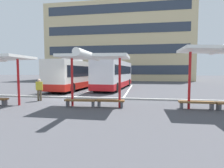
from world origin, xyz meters
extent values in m
plane|color=#47474C|center=(0.00, 0.00, 0.00)|extent=(160.00, 160.00, 0.00)
cube|color=#D1BC8C|center=(0.00, 30.94, 8.70)|extent=(33.14, 11.59, 17.39)
cube|color=#2D3847|center=(0.00, 25.11, 2.39)|extent=(30.49, 0.08, 1.91)
cube|color=#2D3847|center=(0.00, 25.11, 6.74)|extent=(30.49, 0.08, 1.91)
cube|color=#2D3847|center=(0.00, 25.11, 11.09)|extent=(30.49, 0.08, 1.91)
cube|color=#2D3847|center=(0.00, 25.11, 15.44)|extent=(30.49, 0.08, 1.91)
cube|color=#D1BC8C|center=(8.28, 30.94, 18.79)|extent=(3.20, 3.20, 2.80)
cube|color=silver|center=(-2.06, 7.48, 1.75)|extent=(3.22, 11.72, 2.96)
cube|color=red|center=(-2.06, 7.48, 0.60)|extent=(3.27, 11.77, 0.66)
cube|color=black|center=(-2.06, 7.48, 2.12)|extent=(3.20, 10.80, 1.12)
cube|color=black|center=(-1.71, 13.23, 2.11)|extent=(2.23, 0.21, 1.78)
cube|color=silver|center=(-2.14, 6.03, 3.41)|extent=(1.65, 2.29, 0.36)
cylinder|color=black|center=(-2.97, 11.74, 0.50)|extent=(0.36, 1.02, 1.00)
cylinder|color=black|center=(-0.64, 11.60, 0.50)|extent=(0.36, 1.02, 1.00)
cylinder|color=black|center=(-3.47, 3.36, 0.50)|extent=(0.36, 1.02, 1.00)
cylinder|color=black|center=(-1.14, 3.22, 0.50)|extent=(0.36, 1.02, 1.00)
cube|color=silver|center=(2.31, 8.35, 1.79)|extent=(3.41, 11.15, 3.03)
cube|color=red|center=(2.31, 8.35, 0.59)|extent=(3.45, 11.19, 0.62)
cube|color=black|center=(2.31, 8.35, 2.27)|extent=(3.36, 10.28, 0.97)
cube|color=black|center=(2.80, 13.79, 2.15)|extent=(2.14, 0.27, 1.82)
cube|color=silver|center=(2.19, 6.98, 3.49)|extent=(1.65, 2.32, 0.36)
cylinder|color=black|center=(1.55, 12.32, 0.50)|extent=(0.39, 1.02, 1.00)
cylinder|color=black|center=(3.77, 12.12, 0.50)|extent=(0.39, 1.02, 1.00)
cylinder|color=black|center=(0.85, 4.58, 0.50)|extent=(0.39, 1.02, 1.00)
cylinder|color=black|center=(3.07, 4.38, 0.50)|extent=(0.39, 1.02, 1.00)
cube|color=white|center=(-4.13, 7.09, 0.00)|extent=(0.16, 14.00, 0.01)
cube|color=white|center=(0.00, 7.09, 0.00)|extent=(0.16, 14.00, 0.01)
cube|color=white|center=(4.13, 7.09, 0.00)|extent=(0.16, 14.00, 0.01)
cylinder|color=red|center=(-2.02, -3.22, 1.44)|extent=(0.14, 0.14, 2.88)
cube|color=#4C4C51|center=(-2.87, -3.43, 0.17)|extent=(0.14, 0.34, 0.35)
cylinder|color=red|center=(1.36, -2.90, 1.45)|extent=(0.14, 0.14, 2.90)
cylinder|color=red|center=(4.27, -2.90, 1.45)|extent=(0.14, 0.14, 2.90)
cube|color=white|center=(2.82, -2.90, 2.98)|extent=(3.91, 2.67, 0.19)
cylinder|color=white|center=(2.82, -4.08, 2.95)|extent=(0.36, 3.91, 0.36)
cube|color=brown|center=(1.92, -3.04, 0.40)|extent=(1.88, 0.52, 0.10)
cube|color=#4C4C51|center=(1.14, -3.09, 0.17)|extent=(0.14, 0.34, 0.35)
cube|color=#4C4C51|center=(2.70, -3.00, 0.17)|extent=(0.14, 0.34, 0.35)
cube|color=brown|center=(3.72, -2.89, 0.40)|extent=(1.67, 0.42, 0.10)
cube|color=#4C4C51|center=(3.03, -2.89, 0.17)|extent=(0.12, 0.34, 0.35)
cube|color=#4C4C51|center=(4.40, -2.89, 0.17)|extent=(0.12, 0.34, 0.35)
cylinder|color=red|center=(8.17, -2.63, 1.60)|extent=(0.14, 0.14, 3.20)
cube|color=white|center=(9.47, -2.63, 3.28)|extent=(3.61, 2.62, 0.28)
cube|color=brown|center=(8.57, -2.64, 0.40)|extent=(1.90, 0.43, 0.10)
cube|color=#4C4C51|center=(7.77, -2.64, 0.17)|extent=(0.12, 0.34, 0.35)
cube|color=#4C4C51|center=(9.37, -2.63, 0.17)|extent=(0.12, 0.34, 0.35)
cube|color=#4C4C51|center=(9.70, -2.74, 0.17)|extent=(0.16, 0.35, 0.35)
cube|color=#ADADA8|center=(0.00, 0.12, 0.06)|extent=(44.00, 0.24, 0.12)
cylinder|color=brown|center=(-1.76, -1.52, 0.39)|extent=(0.14, 0.14, 0.78)
cylinder|color=brown|center=(-1.62, -1.45, 0.39)|extent=(0.14, 0.14, 0.78)
cube|color=gold|center=(-1.69, -1.48, 1.08)|extent=(0.51, 0.40, 0.59)
sphere|color=beige|center=(-1.69, -1.48, 1.47)|extent=(0.21, 0.21, 0.21)
camera|label=1|loc=(5.48, -13.11, 2.13)|focal=28.47mm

